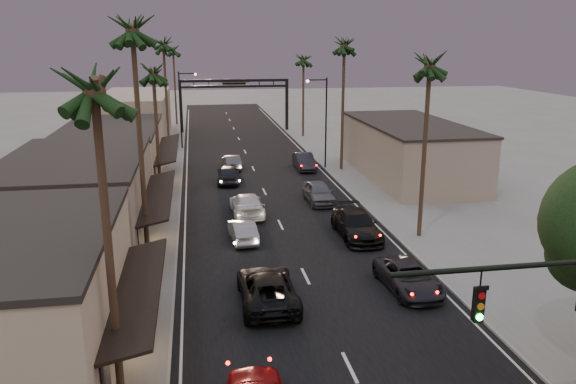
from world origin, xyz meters
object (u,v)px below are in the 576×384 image
object	(u,v)px
streetlight_left	(183,104)
palm_lc	(153,68)
palm_rc	(304,56)
curbside_near	(408,277)
streetlight_right	(323,116)
palm_lb	(132,23)
curbside_black	(356,225)
palm_ld	(163,41)
oncoming_silver	(243,231)
palm_la	(93,77)
palm_ra	(430,59)
arch	(234,92)
palm_rb	(344,41)
palm_far	(173,48)
oncoming_pickup	(267,288)

from	to	relation	value
streetlight_left	palm_lc	world-z (taller)	palm_lc
palm_rc	curbside_near	size ratio (longest dim) A/B	2.42
streetlight_right	palm_lb	world-z (taller)	palm_lb
palm_rc	curbside_black	bearing A→B (deg)	-95.93
palm_ld	curbside_near	bearing A→B (deg)	-70.71
oncoming_silver	curbside_near	xyz separation A→B (m)	(7.79, -8.80, 0.02)
palm_la	palm_ra	xyz separation A→B (m)	(17.20, 15.00, 0.00)
arch	palm_ra	bearing A→B (deg)	-79.41
palm_la	palm_ld	xyz separation A→B (m)	(-0.00, 46.00, 0.97)
palm_rb	palm_lc	bearing A→B (deg)	-155.06
streetlight_right	palm_ra	bearing A→B (deg)	-85.43
streetlight_right	palm_lc	size ratio (longest dim) A/B	0.74
palm_la	palm_far	xyz separation A→B (m)	(0.30, 69.00, 0.00)
palm_la	oncoming_silver	world-z (taller)	palm_la
streetlight_right	curbside_near	distance (m)	29.02
streetlight_left	oncoming_silver	size ratio (longest dim) A/B	2.17
streetlight_right	oncoming_pickup	world-z (taller)	streetlight_right
palm_rc	oncoming_silver	bearing A→B (deg)	-106.50
palm_ra	curbside_black	bearing A→B (deg)	170.16
palm_ra	oncoming_pickup	xyz separation A→B (m)	(-11.08, -7.87, -10.64)
palm_rb	oncoming_silver	bearing A→B (deg)	-121.45
arch	palm_rc	bearing A→B (deg)	-34.89
streetlight_left	curbside_black	xyz separation A→B (m)	(11.44, -33.29, -4.48)
palm_ra	oncoming_silver	xyz separation A→B (m)	(-11.48, 1.23, -10.76)
palm_ld	curbside_near	size ratio (longest dim) A/B	2.81
palm_far	curbside_near	size ratio (longest dim) A/B	2.61
oncoming_pickup	curbside_near	xyz separation A→B (m)	(7.38, 0.30, -0.11)
palm_la	streetlight_right	bearing A→B (deg)	66.68
curbside_near	curbside_black	world-z (taller)	curbside_black
palm_lb	palm_la	bearing A→B (deg)	-90.00
streetlight_right	curbside_near	size ratio (longest dim) A/B	1.78
oncoming_pickup	oncoming_silver	xyz separation A→B (m)	(-0.40, 9.09, -0.12)
arch	palm_lb	xyz separation A→B (m)	(-8.60, -48.00, 7.85)
streetlight_right	oncoming_silver	bearing A→B (deg)	-116.37
curbside_black	streetlight_left	bearing A→B (deg)	108.43
palm_ld	curbside_near	world-z (taller)	palm_ld
palm_lc	oncoming_pickup	world-z (taller)	palm_lc
palm_la	palm_ld	distance (m)	46.01
palm_rc	palm_rb	bearing A→B (deg)	-90.00
palm_ld	curbside_near	distance (m)	42.51
arch	palm_lc	xyz separation A→B (m)	(-8.60, -34.00, 4.94)
curbside_near	curbside_black	xyz separation A→B (m)	(-0.38, 8.28, 0.15)
palm_lc	palm_ra	distance (m)	20.99
palm_lc	palm_far	bearing A→B (deg)	89.59
palm_ra	palm_lc	bearing A→B (deg)	145.10
palm_far	streetlight_right	bearing A→B (deg)	-65.24
palm_lb	oncoming_pickup	world-z (taller)	palm_lb
palm_lb	curbside_near	distance (m)	19.34
palm_la	palm_ld	bearing A→B (deg)	90.00
palm_rc	oncoming_silver	xyz separation A→B (m)	(-11.48, -38.77, -9.79)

